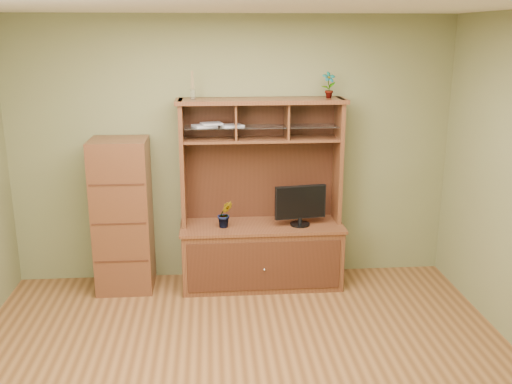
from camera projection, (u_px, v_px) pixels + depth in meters
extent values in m
cube|color=brown|center=(246.00, 381.00, 4.28)|extent=(4.50, 4.00, 0.02)
cube|color=white|center=(244.00, 0.00, 3.55)|extent=(4.50, 4.00, 0.02)
cube|color=olive|center=(233.00, 151.00, 5.84)|extent=(4.50, 0.02, 2.70)
cube|color=olive|center=(281.00, 379.00, 1.98)|extent=(4.50, 0.02, 2.70)
cube|color=#421F12|center=(262.00, 256.00, 5.85)|extent=(1.60, 0.55, 0.62)
cube|color=#32180D|center=(264.00, 266.00, 5.58)|extent=(1.50, 0.01, 0.50)
sphere|color=silver|center=(264.00, 270.00, 5.58)|extent=(0.02, 0.02, 0.02)
cube|color=#421F12|center=(262.00, 226.00, 5.77)|extent=(1.64, 0.59, 0.03)
cube|color=#421F12|center=(183.00, 163.00, 5.63)|extent=(0.04, 0.35, 1.25)
cube|color=#421F12|center=(338.00, 160.00, 5.75)|extent=(0.04, 0.35, 1.25)
cube|color=#32180D|center=(260.00, 158.00, 5.85)|extent=(1.52, 0.02, 1.25)
cube|color=#421F12|center=(261.00, 101.00, 5.53)|extent=(1.66, 0.40, 0.04)
cube|color=#421F12|center=(261.00, 139.00, 5.63)|extent=(1.52, 0.32, 0.02)
cube|color=#421F12|center=(235.00, 121.00, 5.56)|extent=(0.02, 0.31, 0.35)
cube|color=#421F12|center=(287.00, 120.00, 5.60)|extent=(0.02, 0.31, 0.35)
cube|color=silver|center=(261.00, 127.00, 5.58)|extent=(1.50, 0.27, 0.01)
cylinder|color=black|center=(300.00, 224.00, 5.73)|extent=(0.20, 0.20, 0.02)
cylinder|color=black|center=(300.00, 220.00, 5.72)|extent=(0.04, 0.04, 0.06)
cube|color=black|center=(300.00, 202.00, 5.67)|extent=(0.52, 0.12, 0.33)
imported|color=#25591E|center=(225.00, 214.00, 5.64)|extent=(0.17, 0.14, 0.27)
imported|color=#3E6623|center=(329.00, 85.00, 5.54)|extent=(0.15, 0.11, 0.26)
cylinder|color=silver|center=(193.00, 94.00, 5.46)|extent=(0.05, 0.05, 0.10)
cylinder|color=#9D7A4E|center=(192.00, 80.00, 5.42)|extent=(0.03, 0.03, 0.17)
cube|color=silver|center=(204.00, 126.00, 5.55)|extent=(0.26, 0.23, 0.02)
cube|color=silver|center=(211.00, 124.00, 5.55)|extent=(0.23, 0.20, 0.02)
cube|color=silver|center=(232.00, 125.00, 5.57)|extent=(0.25, 0.22, 0.02)
cube|color=#421F12|center=(123.00, 216.00, 5.65)|extent=(0.55, 0.49, 1.54)
cube|color=#32180D|center=(122.00, 261.00, 5.51)|extent=(0.51, 0.01, 0.02)
cube|color=#32180D|center=(119.00, 224.00, 5.41)|extent=(0.51, 0.01, 0.01)
cube|color=#32180D|center=(116.00, 185.00, 5.31)|extent=(0.51, 0.01, 0.02)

